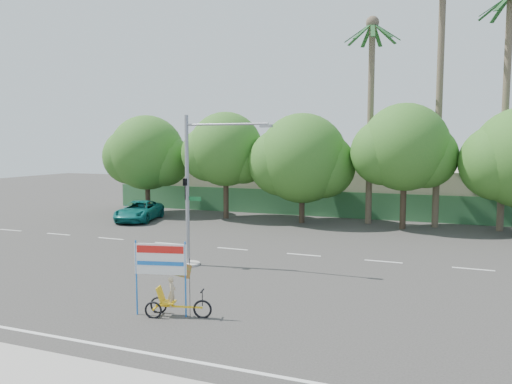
% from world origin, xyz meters
% --- Properties ---
extents(ground, '(120.00, 120.00, 0.00)m').
position_xyz_m(ground, '(0.00, 0.00, 0.00)').
color(ground, '#33302D').
rests_on(ground, ground).
extents(sidewalk_near, '(50.00, 2.40, 0.12)m').
position_xyz_m(sidewalk_near, '(0.00, -7.50, 0.06)').
color(sidewalk_near, gray).
rests_on(sidewalk_near, ground).
extents(fence, '(38.00, 0.08, 2.00)m').
position_xyz_m(fence, '(0.00, 21.50, 1.00)').
color(fence, '#336B3D').
rests_on(fence, ground).
extents(building_left, '(12.00, 8.00, 4.00)m').
position_xyz_m(building_left, '(-10.00, 26.00, 2.00)').
color(building_left, '#C1B49A').
rests_on(building_left, ground).
extents(building_right, '(14.00, 8.00, 3.60)m').
position_xyz_m(building_right, '(8.00, 26.00, 1.80)').
color(building_right, '#C1B49A').
rests_on(building_right, ground).
extents(tree_far_left, '(7.14, 6.00, 7.96)m').
position_xyz_m(tree_far_left, '(-14.05, 18.00, 4.76)').
color(tree_far_left, '#473828').
rests_on(tree_far_left, ground).
extents(tree_left, '(6.66, 5.60, 8.07)m').
position_xyz_m(tree_left, '(-7.05, 18.00, 5.06)').
color(tree_left, '#473828').
rests_on(tree_left, ground).
extents(tree_center, '(7.62, 6.40, 7.85)m').
position_xyz_m(tree_center, '(-1.05, 18.00, 4.47)').
color(tree_center, '#473828').
rests_on(tree_center, ground).
extents(tree_right, '(6.90, 5.80, 8.36)m').
position_xyz_m(tree_right, '(5.95, 18.00, 5.24)').
color(tree_right, '#473828').
rests_on(tree_right, ground).
extents(palm_tall, '(3.73, 3.79, 17.45)m').
position_xyz_m(palm_tall, '(8.00, 19.50, 10.46)').
color(palm_tall, '#70604C').
rests_on(palm_tall, ground).
extents(palm_mid, '(3.73, 3.79, 15.45)m').
position_xyz_m(palm_mid, '(12.00, 19.50, 9.40)').
color(palm_mid, '#70604C').
rests_on(palm_mid, ground).
extents(palm_short, '(3.73, 3.79, 14.45)m').
position_xyz_m(palm_short, '(3.50, 19.50, 8.86)').
color(palm_short, '#70604C').
rests_on(palm_short, ground).
extents(traffic_signal, '(4.72, 1.10, 7.00)m').
position_xyz_m(traffic_signal, '(-2.20, 3.98, 2.92)').
color(traffic_signal, gray).
rests_on(traffic_signal, ground).
extents(trike_billboard, '(2.55, 0.93, 2.56)m').
position_xyz_m(trike_billboard, '(0.33, -2.41, 1.03)').
color(trike_billboard, black).
rests_on(trike_billboard, ground).
extents(pickup_truck, '(3.58, 5.64, 1.45)m').
position_xyz_m(pickup_truck, '(-12.48, 14.54, 0.72)').
color(pickup_truck, '#0E6762').
rests_on(pickup_truck, ground).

